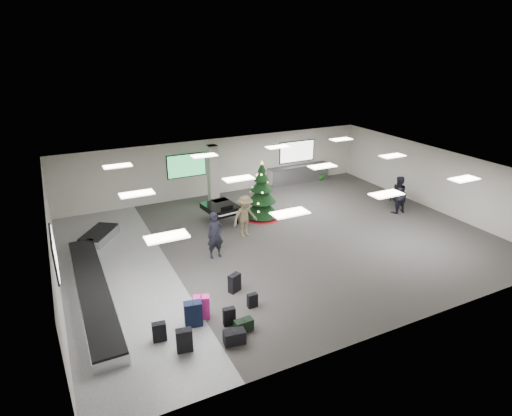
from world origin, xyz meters
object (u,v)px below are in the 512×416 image
traveler_bench (398,195)px  potted_plant_right (321,173)px  traveler_b (245,216)px  potted_plant_left (264,185)px  bench (397,195)px  christmas_tree (262,198)px  pink_suitcase (202,307)px  baggage_carousel (95,278)px  service_counter (299,174)px  traveler_a (215,235)px  grand_piano (221,208)px

traveler_bench → potted_plant_right: bearing=-83.8°
traveler_b → potted_plant_left: bearing=43.7°
bench → potted_plant_left: size_ratio=1.69×
christmas_tree → potted_plant_right: (6.06, 3.67, -0.55)m
pink_suitcase → potted_plant_left: bearing=73.3°
traveler_b → bench: bearing=-10.5°
baggage_carousel → potted_plant_left: 11.73m
baggage_carousel → service_counter: bearing=27.7°
traveler_a → potted_plant_right: size_ratio=2.15×
traveler_a → baggage_carousel: bearing=176.9°
service_counter → traveler_bench: bearing=-73.5°
pink_suitcase → traveler_b: size_ratio=0.42×
service_counter → potted_plant_right: service_counter is taller
potted_plant_right → service_counter: bearing=172.8°
grand_piano → traveler_a: (-1.52, -3.17, 0.22)m
baggage_carousel → service_counter: service_counter is taller
christmas_tree → bench: bearing=-13.0°
pink_suitcase → christmas_tree: christmas_tree is taller
traveler_a → bench: bearing=4.7°
traveler_a → traveler_b: bearing=31.8°
service_counter → grand_piano: service_counter is taller
service_counter → potted_plant_left: service_counter is taller
service_counter → traveler_b: 8.34m
christmas_tree → traveler_b: christmas_tree is taller
christmas_tree → traveler_a: bearing=-140.6°
pink_suitcase → traveler_b: (3.81, 4.93, 0.56)m
traveler_b → potted_plant_right: bearing=24.0°
grand_piano → traveler_bench: bearing=-24.9°
traveler_b → potted_plant_right: (7.75, 5.35, -0.51)m
grand_piano → traveler_bench: 8.96m
potted_plant_left → pink_suitcase: bearing=-126.8°
baggage_carousel → grand_piano: bearing=26.4°
grand_piano → potted_plant_left: bearing=30.3°
pink_suitcase → traveler_a: 4.15m
traveler_bench → bench: bearing=-130.9°
potted_plant_right → bench: bearing=-77.2°
service_counter → potted_plant_right: 1.54m
pink_suitcase → traveler_a: traveler_a is taller
pink_suitcase → potted_plant_right: 15.47m
pink_suitcase → christmas_tree: 8.62m
grand_piano → traveler_a: traveler_a is taller
traveler_bench → potted_plant_right: 6.26m
service_counter → traveler_bench: (1.90, -6.42, 0.42)m
baggage_carousel → traveler_b: 6.76m
bench → traveler_b: size_ratio=0.79×
traveler_bench → potted_plant_left: size_ratio=2.15×
bench → potted_plant_right: bearing=123.9°
grand_piano → traveler_bench: traveler_bench is taller
traveler_b → traveler_bench: traveler_bench is taller
pink_suitcase → grand_piano: bearing=83.4°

